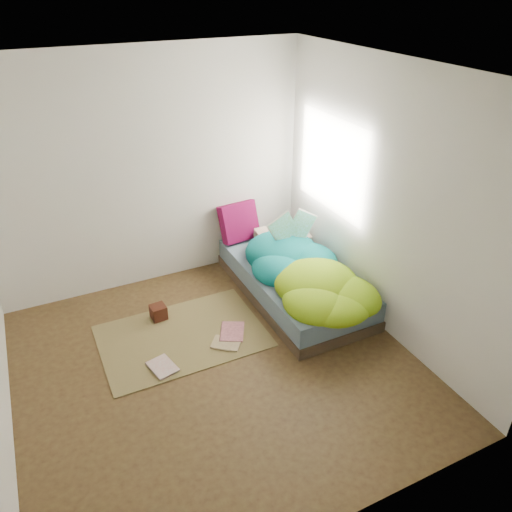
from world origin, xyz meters
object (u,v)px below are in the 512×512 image
Objects in this scene: pillow_magenta at (239,222)px; wooden_box at (158,312)px; open_book at (293,218)px; floor_book_b at (221,332)px; bed at (293,282)px; floor_book_a at (152,372)px.

pillow_magenta reaches higher than wooden_box.
floor_book_b is at bearing -152.00° from open_book.
wooden_box is at bearing 160.81° from floor_book_b.
bed reaches higher than floor_book_a.
bed reaches higher than wooden_box.
pillow_magenta reaches higher than floor_book_a.
open_book reaches higher than floor_book_b.
wooden_box is at bearing -157.80° from pillow_magenta.
open_book reaches higher than floor_book_a.
pillow_magenta is 0.95× the size of open_book.
bed is 6.38× the size of floor_book_b.
bed is 1.02m from pillow_magenta.
pillow_magenta is at bearing 85.51° from floor_book_b.
wooden_box is at bearing 171.73° from bed.
pillow_magenta is at bearing 105.49° from bed.
bed is at bearing -81.37° from pillow_magenta.
pillow_magenta is (-0.25, 0.91, 0.40)m from bed.
bed is at bearing -111.45° from open_book.
open_book is 2.20m from floor_book_a.
pillow_magenta is at bearing 120.18° from open_book.
pillow_magenta is 1.60× the size of floor_book_a.
open_book is 1.47m from floor_book_b.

